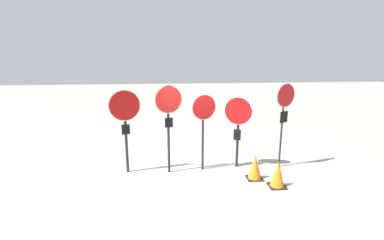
% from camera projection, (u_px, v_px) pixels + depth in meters
% --- Properties ---
extents(ground_plane, '(40.00, 40.00, 0.00)m').
position_uv_depth(ground_plane, '(204.00, 168.00, 8.96)').
color(ground_plane, gray).
extents(stop_sign_0, '(0.87, 0.21, 2.42)m').
position_uv_depth(stop_sign_0, '(125.00, 114.00, 8.23)').
color(stop_sign_0, black).
rests_on(stop_sign_0, ground).
extents(stop_sign_1, '(0.77, 0.27, 2.55)m').
position_uv_depth(stop_sign_1, '(169.00, 110.00, 8.20)').
color(stop_sign_1, black).
rests_on(stop_sign_1, ground).
extents(stop_sign_2, '(0.72, 0.26, 2.27)m').
position_uv_depth(stop_sign_2, '(204.00, 115.00, 8.42)').
color(stop_sign_2, black).
rests_on(stop_sign_2, ground).
extents(stop_sign_3, '(0.77, 0.39, 2.16)m').
position_uv_depth(stop_sign_3, '(238.00, 119.00, 8.67)').
color(stop_sign_3, black).
rests_on(stop_sign_3, ground).
extents(stop_sign_4, '(0.65, 0.33, 2.54)m').
position_uv_depth(stop_sign_4, '(285.00, 105.00, 8.56)').
color(stop_sign_4, black).
rests_on(stop_sign_4, ground).
extents(traffic_cone_0, '(0.43, 0.43, 0.70)m').
position_uv_depth(traffic_cone_0, '(255.00, 167.00, 8.17)').
color(traffic_cone_0, black).
rests_on(traffic_cone_0, ground).
extents(traffic_cone_1, '(0.44, 0.44, 0.70)m').
position_uv_depth(traffic_cone_1, '(278.00, 174.00, 7.71)').
color(traffic_cone_1, black).
rests_on(traffic_cone_1, ground).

